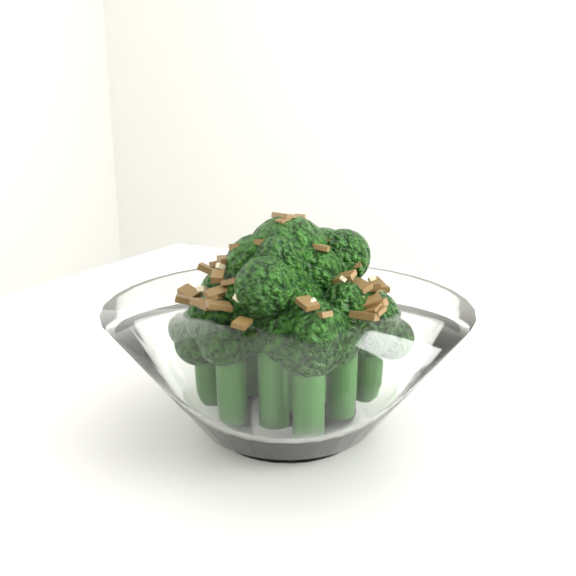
% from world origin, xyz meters
% --- Properties ---
extents(table, '(1.28, 0.93, 0.75)m').
position_xyz_m(table, '(-0.12, -0.11, 0.68)').
color(table, white).
rests_on(table, ground).
extents(broccoli_dish, '(0.25, 0.25, 0.16)m').
position_xyz_m(broccoli_dish, '(-0.26, -0.21, 0.81)').
color(broccoli_dish, white).
rests_on(broccoli_dish, table).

